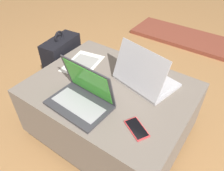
# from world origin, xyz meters

# --- Properties ---
(ground_plane) EXTENTS (14.00, 14.00, 0.00)m
(ground_plane) POSITION_xyz_m (0.00, 0.00, 0.00)
(ground_plane) COLOR #9E7042
(ottoman) EXTENTS (0.99, 0.77, 0.42)m
(ottoman) POSITION_xyz_m (0.00, 0.00, 0.21)
(ottoman) COLOR #3D3832
(ottoman) RESTS_ON ground_plane
(laptop_near) EXTENTS (0.36, 0.25, 0.24)m
(laptop_near) POSITION_xyz_m (-0.05, -0.21, 0.47)
(laptop_near) COLOR #333338
(laptop_near) RESTS_ON ottoman
(laptop_far) EXTENTS (0.40, 0.33, 0.26)m
(laptop_far) POSITION_xyz_m (0.15, 0.15, 0.47)
(laptop_far) COLOR #B7B7BC
(laptop_far) RESTS_ON ottoman
(cell_phone) EXTENTS (0.16, 0.13, 0.01)m
(cell_phone) POSITION_xyz_m (0.30, -0.19, 0.43)
(cell_phone) COLOR red
(cell_phone) RESTS_ON ottoman
(backpack) EXTENTS (0.22, 0.34, 0.55)m
(backpack) POSITION_xyz_m (-0.63, 0.18, 0.23)
(backpack) COLOR black
(backpack) RESTS_ON ground_plane
(paper_sheet) EXTENTS (0.26, 0.33, 0.00)m
(paper_sheet) POSITION_xyz_m (-0.31, 0.10, 0.42)
(paper_sheet) COLOR silver
(paper_sheet) RESTS_ON ottoman
(fireplace_hearth) EXTENTS (1.40, 0.50, 0.04)m
(fireplace_hearth) POSITION_xyz_m (0.00, 1.67, 0.02)
(fireplace_hearth) COLOR brown
(fireplace_hearth) RESTS_ON ground_plane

